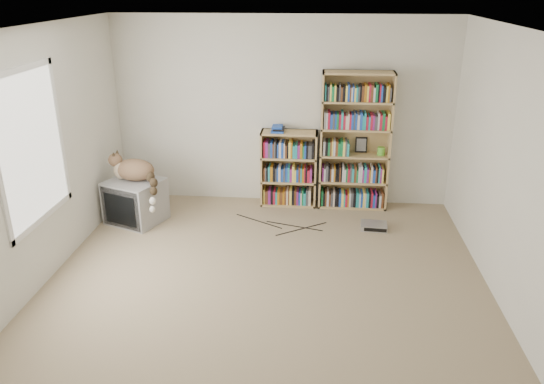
# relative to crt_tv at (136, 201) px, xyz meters

# --- Properties ---
(floor) EXTENTS (4.50, 5.00, 0.01)m
(floor) POSITION_rel_crt_tv_xyz_m (1.80, -1.61, -0.27)
(floor) COLOR tan
(floor) RESTS_ON ground
(wall_back) EXTENTS (4.50, 0.02, 2.50)m
(wall_back) POSITION_rel_crt_tv_xyz_m (1.80, 0.89, 0.98)
(wall_back) COLOR beige
(wall_back) RESTS_ON floor
(wall_front) EXTENTS (4.50, 0.02, 2.50)m
(wall_front) POSITION_rel_crt_tv_xyz_m (1.80, -4.11, 0.98)
(wall_front) COLOR beige
(wall_front) RESTS_ON floor
(wall_left) EXTENTS (0.02, 5.00, 2.50)m
(wall_left) POSITION_rel_crt_tv_xyz_m (-0.45, -1.61, 0.98)
(wall_left) COLOR beige
(wall_left) RESTS_ON floor
(wall_right) EXTENTS (0.02, 5.00, 2.50)m
(wall_right) POSITION_rel_crt_tv_xyz_m (4.05, -1.61, 0.98)
(wall_right) COLOR beige
(wall_right) RESTS_ON floor
(ceiling) EXTENTS (4.50, 5.00, 0.02)m
(ceiling) POSITION_rel_crt_tv_xyz_m (1.80, -1.61, 2.23)
(ceiling) COLOR white
(ceiling) RESTS_ON wall_back
(window) EXTENTS (0.02, 1.22, 1.52)m
(window) POSITION_rel_crt_tv_xyz_m (-0.44, -1.41, 1.13)
(window) COLOR white
(window) RESTS_ON wall_left
(crt_tv) EXTENTS (0.80, 0.76, 0.55)m
(crt_tv) POSITION_rel_crt_tv_xyz_m (0.00, 0.00, 0.00)
(crt_tv) COLOR #959597
(crt_tv) RESTS_ON floor
(cat) EXTENTS (0.73, 0.60, 0.60)m
(cat) POSITION_rel_crt_tv_xyz_m (0.06, -0.02, 0.38)
(cat) COLOR #3D2918
(cat) RESTS_ON crt_tv
(bookcase_tall) EXTENTS (0.91, 0.30, 1.82)m
(bookcase_tall) POSITION_rel_crt_tv_xyz_m (2.77, 0.75, 0.59)
(bookcase_tall) COLOR tan
(bookcase_tall) RESTS_ON floor
(bookcase_short) EXTENTS (0.75, 0.30, 1.03)m
(bookcase_short) POSITION_rel_crt_tv_xyz_m (1.90, 0.75, 0.20)
(bookcase_short) COLOR tan
(bookcase_short) RESTS_ON floor
(book_stack) EXTENTS (0.18, 0.24, 0.08)m
(book_stack) POSITION_rel_crt_tv_xyz_m (1.76, 0.73, 0.79)
(book_stack) COLOR #B01732
(book_stack) RESTS_ON bookcase_short
(green_mug) EXTENTS (0.10, 0.10, 0.11)m
(green_mug) POSITION_rel_crt_tv_xyz_m (3.11, 0.73, 0.53)
(green_mug) COLOR #5FBA35
(green_mug) RESTS_ON bookcase_tall
(framed_print) EXTENTS (0.15, 0.05, 0.21)m
(framed_print) POSITION_rel_crt_tv_xyz_m (2.86, 0.83, 0.57)
(framed_print) COLOR black
(framed_print) RESTS_ON bookcase_tall
(dvd_player) EXTENTS (0.34, 0.25, 0.07)m
(dvd_player) POSITION_rel_crt_tv_xyz_m (3.01, 0.02, -0.24)
(dvd_player) COLOR #B1B1B6
(dvd_player) RESTS_ON floor
(wall_outlet) EXTENTS (0.01, 0.08, 0.13)m
(wall_outlet) POSITION_rel_crt_tv_xyz_m (-0.44, 0.34, 0.05)
(wall_outlet) COLOR silver
(wall_outlet) RESTS_ON wall_left
(floor_cables) EXTENTS (1.20, 0.70, 0.01)m
(floor_cables) POSITION_rel_crt_tv_xyz_m (1.97, -0.04, -0.27)
(floor_cables) COLOR black
(floor_cables) RESTS_ON floor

